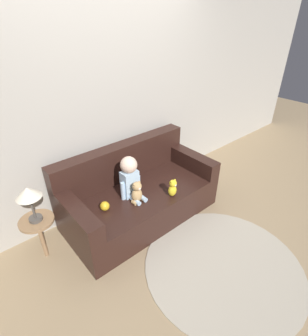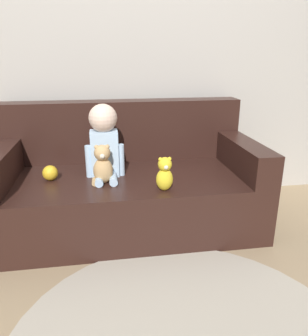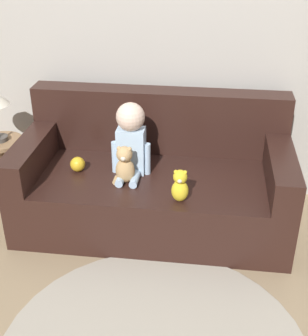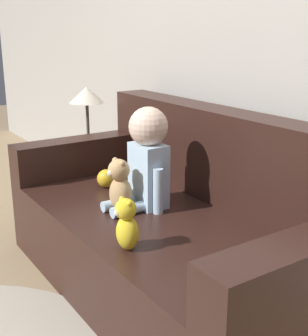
% 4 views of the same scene
% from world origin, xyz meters
% --- Properties ---
extents(ground_plane, '(12.00, 12.00, 0.00)m').
position_xyz_m(ground_plane, '(0.00, 0.00, 0.00)').
color(ground_plane, '#9E8460').
extents(wall_back, '(8.00, 0.05, 2.60)m').
position_xyz_m(wall_back, '(0.00, 0.51, 1.30)').
color(wall_back, '#ADA89E').
rests_on(wall_back, ground_plane).
extents(couch, '(1.74, 0.86, 0.82)m').
position_xyz_m(couch, '(0.00, 0.06, 0.29)').
color(couch, black).
rests_on(couch, ground_plane).
extents(person_baby, '(0.25, 0.31, 0.47)m').
position_xyz_m(person_baby, '(-0.14, -0.01, 0.62)').
color(person_baby, silver).
rests_on(person_baby, couch).
extents(teddy_bear_brown, '(0.15, 0.11, 0.25)m').
position_xyz_m(teddy_bear_brown, '(-0.16, -0.14, 0.50)').
color(teddy_bear_brown, tan).
rests_on(teddy_bear_brown, couch).
extents(plush_toy_side, '(0.10, 0.09, 0.21)m').
position_xyz_m(plush_toy_side, '(0.19, -0.32, 0.48)').
color(plush_toy_side, yellow).
rests_on(plush_toy_side, couch).
extents(toy_ball, '(0.10, 0.10, 0.10)m').
position_xyz_m(toy_ball, '(-0.49, -0.04, 0.43)').
color(toy_ball, gold).
rests_on(toy_ball, couch).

